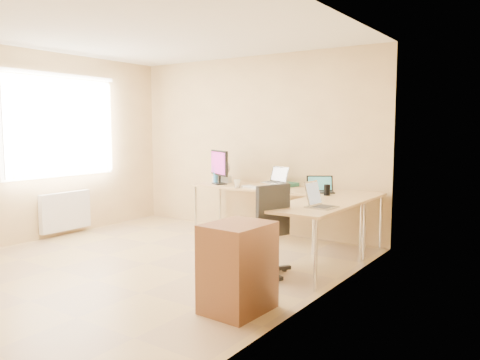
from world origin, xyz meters
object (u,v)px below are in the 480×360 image
Objects in this scene: mug at (237,183)px; water_bottle at (216,175)px; cabinet at (238,269)px; desk_return at (315,238)px; keyboard at (256,187)px; office_chair at (259,228)px; desk_main at (282,215)px; laptop_return at (322,197)px; monitor at (219,167)px; desk_fan at (224,172)px; laptop_black at (321,184)px; laptop_center at (275,175)px.

water_bottle is at bearing 164.28° from mug.
cabinet is at bearing -55.06° from mug.
cabinet is at bearing -91.44° from desk_return.
office_chair reaches higher than keyboard.
desk_main is at bearing 12.22° from mug.
monitor is at bearing 67.91° from laptop_return.
desk_fan reaches higher than cabinet.
laptop_return is at bearing 5.48° from monitor.
cabinet is (0.32, -2.31, -0.48)m from laptop_black.
office_chair is at bearing 120.46° from laptop_return.
desk_return is 0.52m from laptop_return.
office_chair is at bearing -47.62° from mug.
office_chair is at bearing -54.56° from desk_fan.
desk_fan reaches higher than desk_return.
desk_main is 26.81× the size of mug.
cabinet reaches higher than desk_main.
laptop_return is at bearing -22.10° from laptop_center.
laptop_return is (2.25, -1.15, -0.02)m from water_bottle.
water_bottle is (-0.98, -0.07, -0.04)m from laptop_center.
desk_main is 8.66× the size of desk_fan.
keyboard is (-1.27, 0.81, 0.38)m from desk_return.
mug is (0.34, -0.04, -0.20)m from monitor.
desk_fan reaches higher than desk_main.
mug is at bearing -167.78° from desk_main.
laptop_black is 1.77m from desk_fan.
mug is (-0.64, -0.14, 0.41)m from desk_main.
monitor is 2.09m from office_chair.
desk_fan reaches higher than keyboard.
desk_main is at bearing 129.68° from office_chair.
water_bottle is at bearing 143.10° from laptop_black.
laptop_return reaches higher than mug.
office_chair is at bearing -134.57° from desk_return.
desk_return is 2.47m from desk_fan.
cabinet is (1.09, -2.47, -0.54)m from laptop_center.
laptop_black is at bearing -9.06° from desk_main.
cabinet is (1.23, -2.22, -0.38)m from keyboard.
laptop_return is (1.28, -1.22, -0.06)m from laptop_center.
desk_fan is 0.39× the size of cabinet.
office_chair is at bearing -40.70° from water_bottle.
keyboard is 2.56m from cabinet.
laptop_center reaches higher than desk_return.
water_bottle is 2.53m from laptop_return.
laptop_return is at bearing -98.19° from laptop_black.
desk_fan is 0.31× the size of office_chair.
office_chair reaches higher than mug.
desk_fan reaches higher than mug.
desk_return is 2.38m from water_bottle.
desk_return is 1.41m from cabinet.
water_bottle is at bearing 154.63° from desk_return.
mug is 2.04m from laptop_return.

